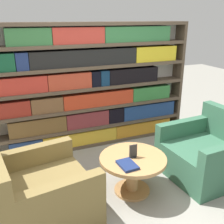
{
  "coord_description": "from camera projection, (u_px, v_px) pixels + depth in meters",
  "views": [
    {
      "loc": [
        -1.24,
        -2.29,
        1.97
      ],
      "look_at": [
        -0.0,
        0.68,
        0.8
      ],
      "focal_mm": 42.0,
      "sensor_mm": 36.0,
      "label": 1
    }
  ],
  "objects": [
    {
      "name": "ground_plane",
      "position": [
        134.0,
        193.0,
        3.11
      ],
      "size": [
        14.0,
        14.0,
        0.0
      ],
      "primitive_type": "plane",
      "color": "gray"
    },
    {
      "name": "coffee_table",
      "position": [
        133.0,
        167.0,
        3.05
      ],
      "size": [
        0.77,
        0.77,
        0.46
      ],
      "color": "#AD7F4C",
      "rests_on": "ground_plane"
    },
    {
      "name": "table_sign",
      "position": [
        133.0,
        152.0,
        2.98
      ],
      "size": [
        0.1,
        0.06,
        0.16
      ],
      "color": "black",
      "rests_on": "coffee_table"
    },
    {
      "name": "armchair_left",
      "position": [
        39.0,
        195.0,
        2.64
      ],
      "size": [
        1.07,
        1.05,
        0.84
      ],
      "rotation": [
        0.0,
        0.0,
        1.71
      ],
      "color": "olive",
      "rests_on": "ground_plane"
    },
    {
      "name": "armchair_right",
      "position": [
        207.0,
        154.0,
        3.43
      ],
      "size": [
        1.0,
        0.97,
        0.84
      ],
      "rotation": [
        0.0,
        0.0,
        -1.52
      ],
      "color": "#336047",
      "rests_on": "ground_plane"
    },
    {
      "name": "stray_book",
      "position": [
        127.0,
        165.0,
        2.82
      ],
      "size": [
        0.18,
        0.25,
        0.03
      ],
      "color": "navy",
      "rests_on": "coffee_table"
    },
    {
      "name": "bookshelf",
      "position": [
        92.0,
        88.0,
        4.07
      ],
      "size": [
        3.16,
        0.3,
        1.91
      ],
      "color": "silver",
      "rests_on": "ground_plane"
    }
  ]
}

